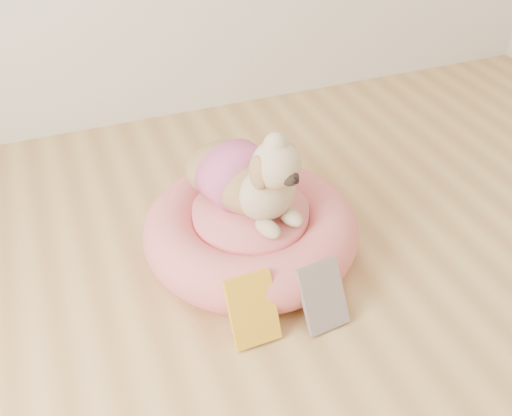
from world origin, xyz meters
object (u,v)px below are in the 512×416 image
object	(u,v)px
book_yellow	(252,310)
book_white	(323,296)
pet_bed	(251,230)
dog	(248,163)

from	to	relation	value
book_yellow	book_white	distance (m)	0.22
book_yellow	book_white	bearing A→B (deg)	-7.49
book_white	pet_bed	bearing A→B (deg)	97.81
dog	book_yellow	distance (m)	0.46
book_yellow	book_white	xyz separation A→B (m)	(0.22, -0.02, -0.01)
pet_bed	dog	distance (m)	0.27
pet_bed	book_yellow	xyz separation A→B (m)	(-0.13, -0.35, 0.01)
dog	book_white	xyz separation A→B (m)	(0.09, -0.38, -0.26)
book_yellow	dog	bearing A→B (deg)	69.16
pet_bed	book_white	distance (m)	0.38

